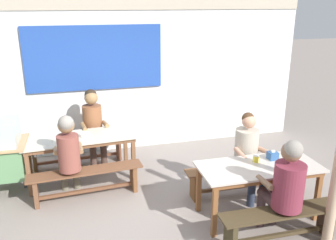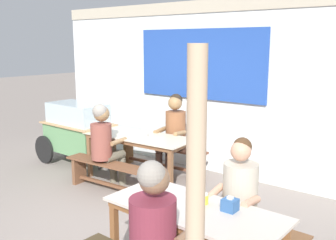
# 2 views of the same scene
# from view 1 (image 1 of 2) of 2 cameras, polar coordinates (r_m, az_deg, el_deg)

# --- Properties ---
(ground_plane) EXTENTS (40.00, 40.00, 0.00)m
(ground_plane) POSITION_cam_1_polar(r_m,az_deg,el_deg) (5.00, -3.26, -14.81)
(ground_plane) COLOR gray
(backdrop_wall) EXTENTS (7.22, 0.23, 2.80)m
(backdrop_wall) POSITION_cam_1_polar(r_m,az_deg,el_deg) (6.72, -8.17, 7.31)
(backdrop_wall) COLOR white
(backdrop_wall) RESTS_ON ground_plane
(dining_table_far) EXTENTS (1.77, 0.80, 0.73)m
(dining_table_far) POSITION_cam_1_polar(r_m,az_deg,el_deg) (5.78, -13.88, -3.29)
(dining_table_far) COLOR beige
(dining_table_far) RESTS_ON ground_plane
(dining_table_near) EXTENTS (1.59, 0.74, 0.73)m
(dining_table_near) POSITION_cam_1_polar(r_m,az_deg,el_deg) (4.81, 14.25, -7.90)
(dining_table_near) COLOR beige
(dining_table_near) RESTS_ON ground_plane
(bench_far_back) EXTENTS (1.69, 0.35, 0.43)m
(bench_far_back) POSITION_cam_1_polar(r_m,az_deg,el_deg) (6.47, -14.20, -4.40)
(bench_far_back) COLOR brown
(bench_far_back) RESTS_ON ground_plane
(bench_far_front) EXTENTS (1.66, 0.39, 0.43)m
(bench_far_front) POSITION_cam_1_polar(r_m,az_deg,el_deg) (5.39, -12.90, -9.18)
(bench_far_front) COLOR brown
(bench_far_front) RESTS_ON ground_plane
(bench_near_back) EXTENTS (1.59, 0.31, 0.43)m
(bench_near_back) POSITION_cam_1_polar(r_m,az_deg,el_deg) (5.45, 10.98, -8.79)
(bench_near_back) COLOR brown
(bench_near_back) RESTS_ON ground_plane
(bench_near_front) EXTENTS (1.50, 0.33, 0.43)m
(bench_near_front) POSITION_cam_1_polar(r_m,az_deg,el_deg) (4.55, 17.52, -15.20)
(bench_near_front) COLOR #433520
(bench_near_front) RESTS_ON ground_plane
(person_right_near_table) EXTENTS (0.46, 0.59, 1.25)m
(person_right_near_table) POSITION_cam_1_polar(r_m,az_deg,el_deg) (5.27, 12.72, -4.84)
(person_right_near_table) COLOR #2A3346
(person_right_near_table) RESTS_ON ground_plane
(person_center_facing) EXTENTS (0.47, 0.59, 1.33)m
(person_center_facing) POSITION_cam_1_polar(r_m,az_deg,el_deg) (6.28, -11.83, -0.44)
(person_center_facing) COLOR #4C362E
(person_center_facing) RESTS_ON ground_plane
(person_left_back_turned) EXTENTS (0.43, 0.54, 1.28)m
(person_left_back_turned) POSITION_cam_1_polar(r_m,az_deg,el_deg) (5.25, -15.59, -4.77)
(person_left_back_turned) COLOR #686350
(person_left_back_turned) RESTS_ON ground_plane
(person_near_front) EXTENTS (0.46, 0.61, 1.31)m
(person_near_front) POSITION_cam_1_polar(r_m,az_deg,el_deg) (4.39, 18.20, -9.64)
(person_near_front) COLOR #463235
(person_near_front) RESTS_ON ground_plane
(tissue_box) EXTENTS (0.12, 0.12, 0.13)m
(tissue_box) POSITION_cam_1_polar(r_m,az_deg,el_deg) (4.99, 16.34, -5.46)
(tissue_box) COLOR #305A96
(tissue_box) RESTS_ON dining_table_near
(condiment_jar) EXTENTS (0.08, 0.08, 0.10)m
(condiment_jar) POSITION_cam_1_polar(r_m,az_deg,el_deg) (4.86, 13.86, -5.97)
(condiment_jar) COLOR yellow
(condiment_jar) RESTS_ON dining_table_near
(soup_bowl) EXTENTS (0.17, 0.17, 0.05)m
(soup_bowl) POSITION_cam_1_polar(r_m,az_deg,el_deg) (5.75, -13.13, -2.29)
(soup_bowl) COLOR silver
(soup_bowl) RESTS_ON dining_table_far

